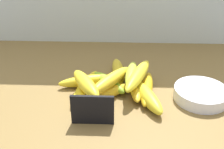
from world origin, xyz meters
The scene contains 16 objects.
counter_top centered at (0.00, 0.00, 1.50)cm, with size 110.00×76.00×3.00cm, color brown.
chalkboard_sign centered at (-0.20, -16.97, 6.86)cm, with size 11.00×1.80×8.40cm.
fruit_bowl centered at (30.49, -4.63, 4.75)cm, with size 15.68×15.68×3.50cm, color silver.
banana_0 centered at (3.53, -4.56, 4.68)cm, with size 15.72×3.35×3.35cm, color yellow.
banana_1 centered at (14.60, -7.10, 5.12)cm, with size 17.61×4.24×4.24cm, color gold.
banana_2 centered at (6.08, 8.05, 4.93)cm, with size 17.41×3.86×3.86cm, color gold.
banana_3 centered at (-3.92, -1.74, 4.64)cm, with size 20.23×3.28×3.28cm, color yellow.
banana_4 centered at (14.89, -2.08, 4.77)cm, with size 19.16×3.54×3.54cm, color gold.
banana_5 centered at (3.06, 0.68, 4.85)cm, with size 15.41×3.70×3.70cm, color #8EBC2A.
banana_6 centered at (11.38, -0.48, 4.86)cm, with size 19.39×3.71×3.71cm, color yellow.
banana_7 centered at (-3.31, 1.78, 4.77)cm, with size 18.88×3.54×3.54cm, color yellow.
banana_8 centered at (-3.91, -7.33, 4.93)cm, with size 15.37×3.86×3.86cm, color yellow.
banana_9 centered at (10.09, 0.05, 8.35)cm, with size 15.95×3.28×3.28cm, color #A5B232.
banana_10 centered at (-2.84, -7.07, 8.86)cm, with size 16.17×4.01×4.01cm, color yellow.
banana_11 centered at (12.13, -0.98, 8.61)cm, with size 20.12×3.78×3.78cm, color yellow.
banana_12 centered at (3.83, -3.78, 8.16)cm, with size 19.34×3.62×3.62cm, color yellow.
Camera 1 is at (7.20, -73.94, 49.16)cm, focal length 44.62 mm.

